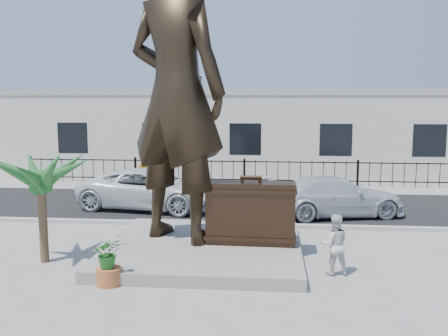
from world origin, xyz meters
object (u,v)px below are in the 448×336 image
Objects in this scene: suitcase at (251,213)px; tourist at (334,244)px; car_white at (151,189)px; statue at (176,93)px.

suitcase is 1.62× the size of tourist.
suitcase is 6.74m from car_white.
statue is at bearing -149.19° from car_white.
suitcase is at bearing -133.54° from car_white.
car_white is (-4.07, 5.36, -0.37)m from suitcase.
car_white is at bearing -52.96° from tourist.
suitcase reaches higher than car_white.
tourist is (4.12, -1.71, -3.62)m from statue.
statue reaches higher than car_white.
car_white is at bearing 128.87° from suitcase.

